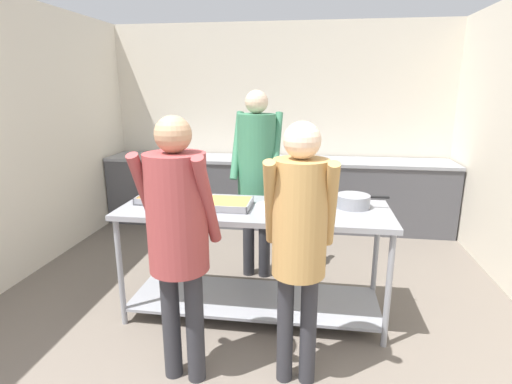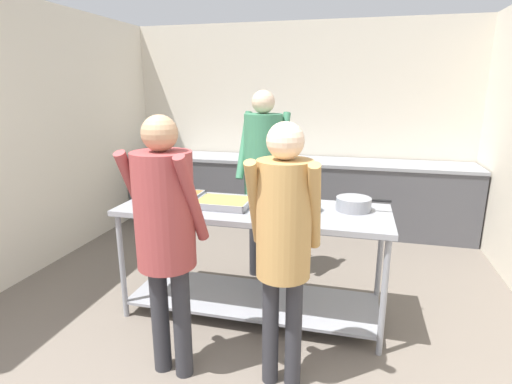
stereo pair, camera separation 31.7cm
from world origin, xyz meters
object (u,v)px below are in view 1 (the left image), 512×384
at_px(guest_serving_left, 300,229).
at_px(guest_serving_right, 178,226).
at_px(serving_tray_roast, 224,204).
at_px(water_bottle, 260,149).
at_px(sauce_pan, 353,201).
at_px(cook_behind_counter, 256,165).
at_px(plate_stack, 272,207).
at_px(broccoli_bowl, 308,204).
at_px(serving_tray_vegetables, 169,198).

distance_m(guest_serving_left, guest_serving_right, 0.71).
bearing_deg(serving_tray_roast, water_bottle, 90.68).
xyz_separation_m(sauce_pan, guest_serving_left, (-0.38, -0.87, 0.06)).
xyz_separation_m(guest_serving_right, cook_behind_counter, (0.25, 1.50, 0.08)).
distance_m(plate_stack, sauce_pan, 0.64).
distance_m(broccoli_bowl, sauce_pan, 0.36).
bearing_deg(sauce_pan, cook_behind_counter, 146.18).
bearing_deg(plate_stack, sauce_pan, 14.24).
height_order(sauce_pan, guest_serving_right, guest_serving_right).
height_order(plate_stack, cook_behind_counter, cook_behind_counter).
xyz_separation_m(plate_stack, cook_behind_counter, (-0.22, 0.72, 0.19)).
bearing_deg(sauce_pan, broccoli_bowl, -164.67).
distance_m(serving_tray_roast, guest_serving_right, 0.81).
distance_m(plate_stack, water_bottle, 2.28).
height_order(serving_tray_roast, plate_stack, serving_tray_roast).
distance_m(serving_tray_vegetables, guest_serving_right, 0.97).
bearing_deg(plate_stack, broccoli_bowl, 12.84).
height_order(serving_tray_roast, broccoli_bowl, broccoli_bowl).
height_order(broccoli_bowl, guest_serving_right, guest_serving_right).
bearing_deg(guest_serving_left, water_bottle, 102.18).
height_order(guest_serving_left, cook_behind_counter, cook_behind_counter).
bearing_deg(serving_tray_vegetables, guest_serving_right, -66.47).
bearing_deg(serving_tray_roast, broccoli_bowl, 4.34).
height_order(serving_tray_roast, guest_serving_left, guest_serving_left).
distance_m(broccoli_bowl, guest_serving_right, 1.13).
distance_m(serving_tray_vegetables, plate_stack, 0.87).
bearing_deg(water_bottle, broccoli_bowl, -72.76).
xyz_separation_m(serving_tray_roast, water_bottle, (-0.03, 2.23, 0.10)).
relative_size(guest_serving_right, cook_behind_counter, 0.93).
distance_m(serving_tray_vegetables, serving_tray_roast, 0.49).
height_order(serving_tray_vegetables, plate_stack, serving_tray_vegetables).
distance_m(sauce_pan, guest_serving_right, 1.44).
relative_size(serving_tray_roast, plate_stack, 1.57).
relative_size(serving_tray_vegetables, plate_stack, 1.83).
height_order(serving_tray_roast, guest_serving_right, guest_serving_right).
height_order(sauce_pan, water_bottle, water_bottle).
xyz_separation_m(serving_tray_vegetables, plate_stack, (0.86, -0.11, -0.01)).
bearing_deg(water_bottle, plate_stack, -79.82).
relative_size(plate_stack, guest_serving_right, 0.16).
bearing_deg(cook_behind_counter, water_bottle, 96.69).
relative_size(guest_serving_left, cook_behind_counter, 0.92).
height_order(serving_tray_vegetables, water_bottle, water_bottle).
height_order(guest_serving_right, cook_behind_counter, cook_behind_counter).
xyz_separation_m(broccoli_bowl, guest_serving_right, (-0.75, -0.84, 0.08)).
bearing_deg(guest_serving_left, serving_tray_roast, 130.17).
distance_m(serving_tray_vegetables, broccoli_bowl, 1.14).
bearing_deg(plate_stack, water_bottle, 100.18).
bearing_deg(serving_tray_roast, guest_serving_left, -49.83).
xyz_separation_m(guest_serving_left, guest_serving_right, (-0.71, -0.07, 0.01)).
bearing_deg(guest_serving_right, guest_serving_left, 5.85).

